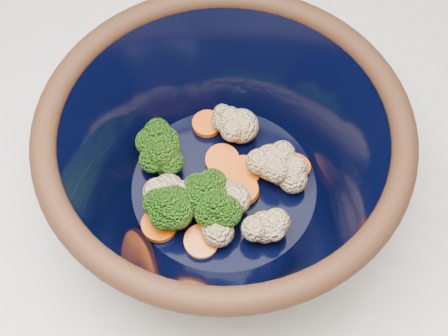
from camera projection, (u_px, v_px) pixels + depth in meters
counter at (157, 333)px, 0.98m from camera, size 1.20×1.20×0.90m
mixing_bowl at (224, 160)px, 0.53m from camera, size 0.37×0.37×0.13m
vegetable_pile at (210, 179)px, 0.54m from camera, size 0.16×0.15×0.05m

